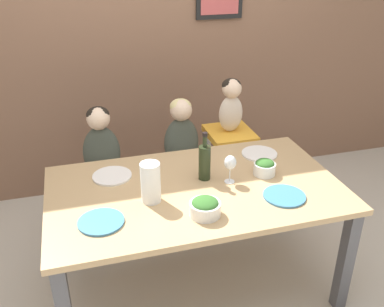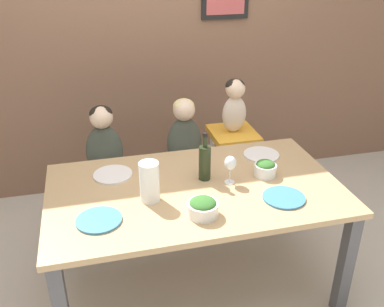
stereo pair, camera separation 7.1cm
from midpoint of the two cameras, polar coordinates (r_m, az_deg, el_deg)
The scene contains 18 objects.
ground_plane at distance 2.91m, azimuth 1.10°, elevation -16.78°, with size 14.00×14.00×0.00m, color #BCB2A3.
wall_back at distance 3.55m, azimuth -4.88°, elevation 16.08°, with size 10.00×0.09×2.70m.
dining_table at distance 2.51m, azimuth 1.22°, elevation -6.18°, with size 1.68×0.97×0.72m.
chair_far_left at distance 3.19m, azimuth -10.49°, elevation -4.07°, with size 0.39×0.43×0.46m.
chair_far_center at distance 3.26m, azimuth -0.37°, elevation -2.87°, with size 0.39×0.43×0.46m.
chair_right_highchair at distance 3.28m, azimuth 6.04°, elevation 0.49°, with size 0.33×0.37×0.71m.
person_child_left at distance 3.03m, azimuth -11.04°, elevation 1.65°, with size 0.26×0.16×0.54m.
person_child_center at distance 3.11m, azimuth -0.39°, elevation 2.77°, with size 0.26×0.16×0.54m.
person_baby_right at distance 3.13m, azimuth 6.36°, elevation 6.88°, with size 0.18×0.15×0.40m.
wine_bottle at distance 2.49m, azimuth 2.53°, elevation -1.06°, with size 0.07×0.07×0.30m.
paper_towel_roll at distance 2.30m, azimuth -4.81°, elevation -3.79°, with size 0.11×0.11×0.23m.
wine_glass_near at distance 2.46m, azimuth 5.96°, elevation -1.39°, with size 0.07×0.07×0.17m.
salad_bowl_large at distance 2.21m, azimuth 2.39°, elevation -7.17°, with size 0.16×0.16×0.10m.
salad_bowl_small at distance 2.60m, azimuth 10.53°, elevation -1.94°, with size 0.13×0.13×0.10m.
dinner_plate_front_left at distance 2.23m, azimuth -11.40°, elevation -8.69°, with size 0.23×0.23×0.01m.
dinner_plate_back_left at distance 2.62m, azimuth -9.75°, elevation -2.78°, with size 0.23×0.23×0.01m.
dinner_plate_back_right at distance 2.86m, azimuth 9.94°, elevation -0.16°, with size 0.23×0.23×0.01m.
dinner_plate_front_right at distance 2.42m, azimuth 12.98°, elevation -5.75°, with size 0.23×0.23×0.01m.
Camera 2 is at (-0.53, -2.04, 2.00)m, focal length 40.00 mm.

